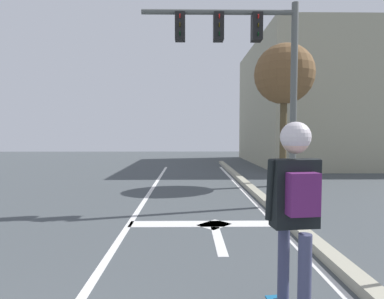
# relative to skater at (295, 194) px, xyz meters

# --- Properties ---
(lane_line_center) EXTENTS (0.12, 20.00, 0.01)m
(lane_line_center) POSITION_rel_skater_xyz_m (-2.09, 3.36, -1.23)
(lane_line_center) COLOR silver
(lane_line_center) RESTS_ON ground
(lane_line_curbside) EXTENTS (0.12, 20.00, 0.01)m
(lane_line_curbside) POSITION_rel_skater_xyz_m (0.77, 3.36, -1.23)
(lane_line_curbside) COLOR silver
(lane_line_curbside) RESTS_ON ground
(stop_bar) EXTENTS (3.01, 0.40, 0.01)m
(stop_bar) POSITION_rel_skater_xyz_m (-0.58, 3.24, -1.23)
(stop_bar) COLOR silver
(stop_bar) RESTS_ON ground
(lane_arrow_stem) EXTENTS (0.16, 1.40, 0.01)m
(lane_arrow_stem) POSITION_rel_skater_xyz_m (-0.43, 2.33, -1.23)
(lane_arrow_stem) COLOR silver
(lane_arrow_stem) RESTS_ON ground
(lane_arrow_head) EXTENTS (0.71, 0.71, 0.01)m
(lane_arrow_head) POSITION_rel_skater_xyz_m (-0.43, 3.18, -1.23)
(lane_arrow_head) COLOR silver
(lane_arrow_head) RESTS_ON ground
(curb_strip) EXTENTS (0.24, 24.00, 0.14)m
(curb_strip) POSITION_rel_skater_xyz_m (1.02, 3.36, -1.16)
(curb_strip) COLOR #A3A08B
(curb_strip) RESTS_ON ground
(skater) EXTENTS (0.49, 0.65, 1.79)m
(skater) POSITION_rel_skater_xyz_m (0.00, 0.00, 0.00)
(skater) COLOR #3F4362
(skater) RESTS_ON skateboard
(traffic_signal_mast) EXTENTS (3.73, 0.34, 4.88)m
(traffic_signal_mast) POSITION_rel_skater_xyz_m (0.52, 4.74, 2.37)
(traffic_signal_mast) COLOR #575B58
(traffic_signal_mast) RESTS_ON ground
(roadside_tree) EXTENTS (1.98, 1.98, 4.74)m
(roadside_tree) POSITION_rel_skater_xyz_m (2.25, 7.55, 2.47)
(roadside_tree) COLOR brown
(roadside_tree) RESTS_ON ground
(building_block) EXTENTS (11.08, 9.50, 7.00)m
(building_block) POSITION_rel_skater_xyz_m (8.46, 15.47, 2.26)
(building_block) COLOR #A09D84
(building_block) RESTS_ON ground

